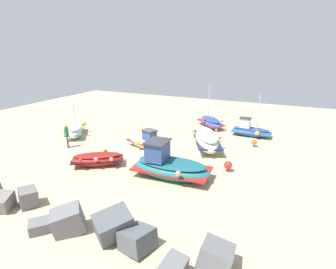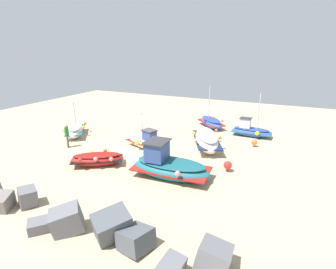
{
  "view_description": "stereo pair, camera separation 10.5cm",
  "coord_description": "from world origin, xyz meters",
  "px_view_note": "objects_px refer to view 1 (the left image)",
  "views": [
    {
      "loc": [
        -9.53,
        15.85,
        7.22
      ],
      "look_at": [
        -1.26,
        -1.99,
        0.9
      ],
      "focal_mm": 29.01,
      "sensor_mm": 36.0,
      "label": 1
    },
    {
      "loc": [
        -9.62,
        15.8,
        7.22
      ],
      "look_at": [
        -1.26,
        -1.99,
        0.9
      ],
      "focal_mm": 29.01,
      "sensor_mm": 36.0,
      "label": 2
    }
  ],
  "objects_px": {
    "mooring_buoy_1": "(228,165)",
    "fishing_boat_3": "(97,159)",
    "fishing_boat_5": "(145,142)",
    "person_walking": "(67,135)",
    "fishing_boat_2": "(211,122)",
    "fishing_boat_4": "(169,166)",
    "fishing_boat_0": "(75,130)",
    "fishing_boat_6": "(250,130)",
    "fishing_boat_1": "(206,140)",
    "mooring_buoy_0": "(254,142)"
  },
  "relations": [
    {
      "from": "mooring_buoy_1",
      "to": "fishing_boat_3",
      "type": "bearing_deg",
      "value": 18.8
    },
    {
      "from": "fishing_boat_5",
      "to": "person_walking",
      "type": "xyz_separation_m",
      "value": [
        5.36,
        2.39,
        0.53
      ]
    },
    {
      "from": "fishing_boat_2",
      "to": "mooring_buoy_1",
      "type": "relative_size",
      "value": 5.87
    },
    {
      "from": "fishing_boat_5",
      "to": "fishing_boat_4",
      "type": "bearing_deg",
      "value": -26.24
    },
    {
      "from": "fishing_boat_2",
      "to": "fishing_boat_5",
      "type": "xyz_separation_m",
      "value": [
        2.83,
        7.51,
        0.03
      ]
    },
    {
      "from": "fishing_boat_0",
      "to": "person_walking",
      "type": "xyz_separation_m",
      "value": [
        -1.58,
        2.51,
        0.52
      ]
    },
    {
      "from": "fishing_boat_0",
      "to": "fishing_boat_6",
      "type": "bearing_deg",
      "value": 78.25
    },
    {
      "from": "fishing_boat_0",
      "to": "fishing_boat_3",
      "type": "height_order",
      "value": "fishing_boat_0"
    },
    {
      "from": "fishing_boat_2",
      "to": "person_walking",
      "type": "distance_m",
      "value": 12.86
    },
    {
      "from": "fishing_boat_1",
      "to": "fishing_boat_3",
      "type": "distance_m",
      "value": 8.07
    },
    {
      "from": "fishing_boat_1",
      "to": "mooring_buoy_1",
      "type": "relative_size",
      "value": 7.39
    },
    {
      "from": "fishing_boat_5",
      "to": "person_walking",
      "type": "bearing_deg",
      "value": -137.44
    },
    {
      "from": "person_walking",
      "to": "mooring_buoy_1",
      "type": "distance_m",
      "value": 11.96
    },
    {
      "from": "person_walking",
      "to": "mooring_buoy_0",
      "type": "distance_m",
      "value": 14.12
    },
    {
      "from": "fishing_boat_1",
      "to": "fishing_boat_5",
      "type": "distance_m",
      "value": 4.58
    },
    {
      "from": "fishing_boat_0",
      "to": "person_walking",
      "type": "distance_m",
      "value": 3.01
    },
    {
      "from": "fishing_boat_3",
      "to": "fishing_boat_5",
      "type": "distance_m",
      "value": 4.24
    },
    {
      "from": "fishing_boat_4",
      "to": "fishing_boat_3",
      "type": "bearing_deg",
      "value": 3.07
    },
    {
      "from": "fishing_boat_1",
      "to": "fishing_boat_0",
      "type": "bearing_deg",
      "value": 74.29
    },
    {
      "from": "fishing_boat_2",
      "to": "fishing_boat_0",
      "type": "bearing_deg",
      "value": -97.0
    },
    {
      "from": "fishing_boat_3",
      "to": "fishing_boat_4",
      "type": "distance_m",
      "value": 4.86
    },
    {
      "from": "fishing_boat_0",
      "to": "mooring_buoy_0",
      "type": "distance_m",
      "value": 14.75
    },
    {
      "from": "fishing_boat_6",
      "to": "mooring_buoy_0",
      "type": "xyz_separation_m",
      "value": [
        -0.67,
        2.53,
        -0.13
      ]
    },
    {
      "from": "fishing_boat_1",
      "to": "fishing_boat_4",
      "type": "bearing_deg",
      "value": 149.42
    },
    {
      "from": "fishing_boat_0",
      "to": "fishing_boat_4",
      "type": "height_order",
      "value": "fishing_boat_0"
    },
    {
      "from": "fishing_boat_1",
      "to": "mooring_buoy_0",
      "type": "height_order",
      "value": "fishing_boat_1"
    },
    {
      "from": "fishing_boat_3",
      "to": "fishing_boat_6",
      "type": "height_order",
      "value": "fishing_boat_6"
    },
    {
      "from": "fishing_boat_0",
      "to": "mooring_buoy_0",
      "type": "relative_size",
      "value": 6.17
    },
    {
      "from": "fishing_boat_0",
      "to": "fishing_boat_2",
      "type": "relative_size",
      "value": 0.95
    },
    {
      "from": "fishing_boat_2",
      "to": "fishing_boat_5",
      "type": "relative_size",
      "value": 1.13
    },
    {
      "from": "fishing_boat_4",
      "to": "mooring_buoy_1",
      "type": "xyz_separation_m",
      "value": [
        -2.94,
        -2.16,
        -0.28
      ]
    },
    {
      "from": "fishing_boat_5",
      "to": "person_walking",
      "type": "relative_size",
      "value": 1.94
    },
    {
      "from": "fishing_boat_0",
      "to": "person_walking",
      "type": "height_order",
      "value": "fishing_boat_0"
    },
    {
      "from": "fishing_boat_4",
      "to": "mooring_buoy_1",
      "type": "relative_size",
      "value": 7.16
    },
    {
      "from": "fishing_boat_2",
      "to": "fishing_boat_4",
      "type": "height_order",
      "value": "fishing_boat_2"
    },
    {
      "from": "fishing_boat_4",
      "to": "mooring_buoy_1",
      "type": "height_order",
      "value": "fishing_boat_4"
    },
    {
      "from": "person_walking",
      "to": "mooring_buoy_0",
      "type": "relative_size",
      "value": 2.96
    },
    {
      "from": "mooring_buoy_0",
      "to": "person_walking",
      "type": "bearing_deg",
      "value": 25.65
    },
    {
      "from": "fishing_boat_0",
      "to": "mooring_buoy_1",
      "type": "relative_size",
      "value": 5.59
    },
    {
      "from": "fishing_boat_5",
      "to": "fishing_boat_6",
      "type": "relative_size",
      "value": 0.92
    },
    {
      "from": "fishing_boat_6",
      "to": "person_walking",
      "type": "relative_size",
      "value": 2.1
    },
    {
      "from": "fishing_boat_4",
      "to": "person_walking",
      "type": "xyz_separation_m",
      "value": [
        8.97,
        -1.2,
        0.35
      ]
    },
    {
      "from": "fishing_boat_3",
      "to": "mooring_buoy_1",
      "type": "distance_m",
      "value": 8.2
    },
    {
      "from": "fishing_boat_1",
      "to": "fishing_boat_2",
      "type": "height_order",
      "value": "fishing_boat_2"
    },
    {
      "from": "fishing_boat_5",
      "to": "mooring_buoy_1",
      "type": "relative_size",
      "value": 5.2
    },
    {
      "from": "fishing_boat_6",
      "to": "fishing_boat_5",
      "type": "bearing_deg",
      "value": 44.21
    },
    {
      "from": "fishing_boat_0",
      "to": "fishing_boat_2",
      "type": "xyz_separation_m",
      "value": [
        -9.77,
        -7.39,
        -0.04
      ]
    },
    {
      "from": "fishing_boat_1",
      "to": "fishing_boat_3",
      "type": "relative_size",
      "value": 1.42
    },
    {
      "from": "fishing_boat_2",
      "to": "mooring_buoy_1",
      "type": "distance_m",
      "value": 9.67
    },
    {
      "from": "person_walking",
      "to": "mooring_buoy_1",
      "type": "relative_size",
      "value": 2.68
    }
  ]
}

